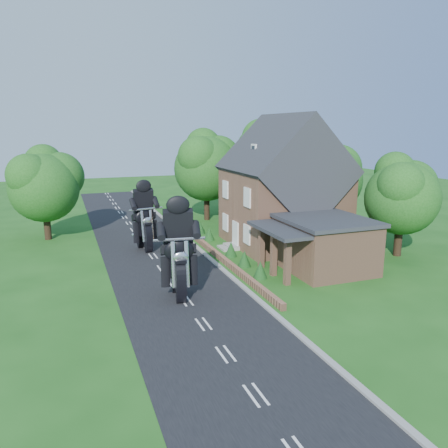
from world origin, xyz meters
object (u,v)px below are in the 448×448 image
object	(u,v)px
house	(283,190)
garden_wall	(213,252)
motorcycle_lead	(179,283)
annex	(323,243)
motorcycle_follow	(145,240)

from	to	relation	value
house	garden_wall	bearing A→B (deg)	-170.83
house	motorcycle_lead	bearing A→B (deg)	-141.94
motorcycle_lead	house	bearing A→B (deg)	-134.19
annex	motorcycle_lead	world-z (taller)	annex
garden_wall	motorcycle_follow	world-z (taller)	motorcycle_follow
garden_wall	house	xyz separation A→B (m)	(6.19, 1.00, 4.14)
garden_wall	motorcycle_lead	world-z (taller)	motorcycle_lead
motorcycle_lead	motorcycle_follow	world-z (taller)	motorcycle_lead
house	motorcycle_follow	world-z (taller)	house
garden_wall	motorcycle_follow	bearing A→B (deg)	148.35
garden_wall	annex	size ratio (longest dim) A/B	3.12
garden_wall	motorcycle_follow	xyz separation A→B (m)	(-4.54, 2.80, 0.61)
garden_wall	annex	distance (m)	8.19
annex	house	bearing A→B (deg)	84.76
annex	motorcycle_follow	xyz separation A→B (m)	(-10.11, 8.60, -0.96)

